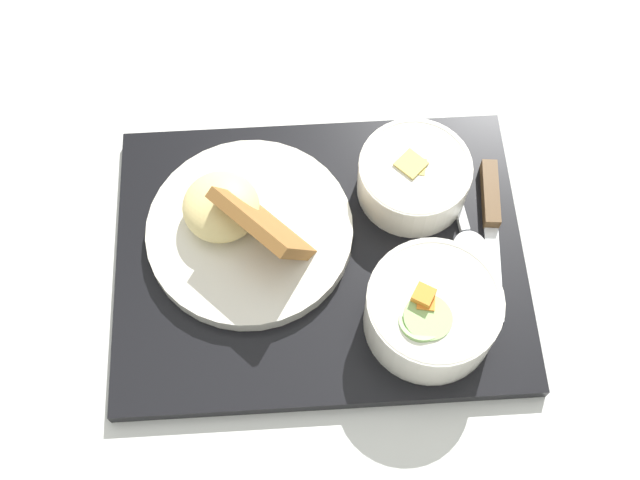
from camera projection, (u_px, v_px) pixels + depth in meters
name	position (u px, v px, depth m)	size (l,w,h in m)	color
ground_plane	(320.00, 260.00, 0.82)	(4.00, 4.00, 0.00)	silver
serving_tray	(320.00, 256.00, 0.81)	(0.43, 0.34, 0.02)	black
bowl_salad	(432.00, 310.00, 0.74)	(0.13, 0.13, 0.07)	silver
bowl_soup	(414.00, 176.00, 0.81)	(0.11, 0.11, 0.05)	silver
plate_main	(245.00, 225.00, 0.80)	(0.21, 0.21, 0.09)	silver
knife	(491.00, 208.00, 0.82)	(0.04, 0.17, 0.02)	silver
spoon	(464.00, 226.00, 0.81)	(0.04, 0.16, 0.01)	silver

